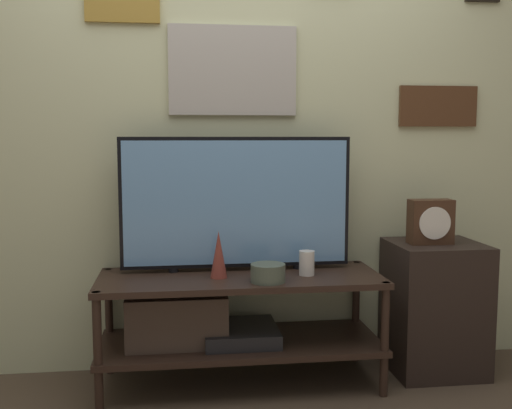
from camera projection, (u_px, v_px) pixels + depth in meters
wall_back at (234, 111)px, 3.12m from camera, size 6.40×0.08×2.70m
media_console at (216, 317)px, 2.92m from camera, size 1.37×0.52×0.55m
television at (236, 203)px, 2.98m from camera, size 1.15×0.05×0.67m
vase_wide_bowl at (268, 273)px, 2.77m from camera, size 0.16×0.16×0.09m
vase_slim_bronze at (219, 254)px, 2.85m from camera, size 0.08×0.08×0.23m
candle_jar at (307, 263)px, 2.91m from camera, size 0.07×0.07×0.12m
side_table at (434, 307)px, 3.11m from camera, size 0.46×0.43×0.68m
mantel_clock at (431, 222)px, 3.04m from camera, size 0.22×0.11×0.23m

